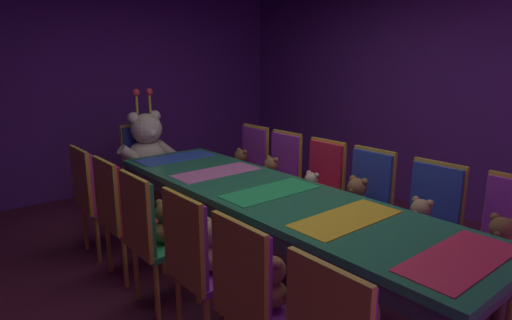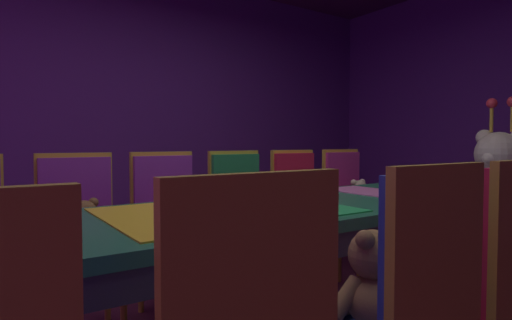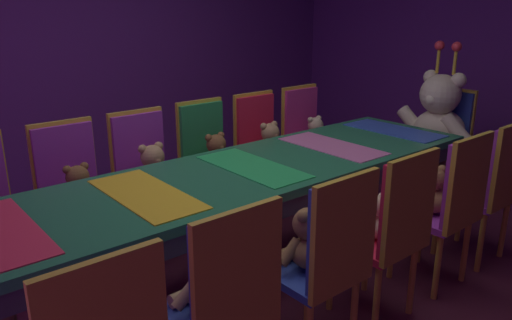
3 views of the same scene
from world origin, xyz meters
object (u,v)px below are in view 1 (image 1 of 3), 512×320
at_px(chair_left_1, 251,291).
at_px(chair_left_4, 117,207).
at_px(banquet_table, 271,202).
at_px(chair_left_5, 92,191).
at_px(teddy_left_4, 135,204).
at_px(king_teddy_bear, 148,146).
at_px(chair_right_1, 430,214).
at_px(chair_right_2, 367,195).
at_px(teddy_left_1, 273,285).
at_px(teddy_right_3, 311,188).
at_px(teddy_right_4, 271,173).
at_px(teddy_right_0, 500,243).
at_px(chair_right_5, 251,161).
at_px(throne_chair, 142,158).
at_px(teddy_right_1, 420,221).
at_px(teddy_right_2, 356,199).
at_px(teddy_right_5, 241,164).
at_px(chair_right_0, 509,236).
at_px(chair_left_3, 148,228).
at_px(teddy_left_3, 167,224).
at_px(teddy_left_2, 216,248).
at_px(teddy_left_5, 108,190).
at_px(chair_right_4, 281,170).
at_px(chair_left_2, 195,255).

bearing_deg(chair_left_1, chair_left_4, 91.04).
relative_size(banquet_table, chair_left_5, 3.44).
bearing_deg(teddy_left_4, king_teddy_bear, 59.91).
distance_m(chair_left_5, chair_right_1, 2.78).
height_order(chair_left_4, chair_right_2, same).
xyz_separation_m(teddy_left_1, teddy_right_3, (1.43, 1.07, -0.01)).
height_order(teddy_right_4, king_teddy_bear, king_teddy_bear).
height_order(teddy_right_0, chair_right_5, chair_right_5).
bearing_deg(king_teddy_bear, chair_right_5, 50.16).
xyz_separation_m(teddy_left_4, throne_chair, (0.73, 1.44, 0.01)).
bearing_deg(chair_left_1, teddy_right_1, -0.46).
bearing_deg(teddy_right_2, chair_right_1, 102.38).
height_order(chair_right_5, teddy_right_5, chair_right_5).
distance_m(chair_left_4, throne_chair, 1.68).
relative_size(chair_right_0, king_teddy_bear, 1.05).
bearing_deg(chair_left_3, teddy_left_4, 74.16).
height_order(teddy_left_3, teddy_right_4, teddy_left_3).
bearing_deg(teddy_left_2, chair_left_5, 96.33).
bearing_deg(king_teddy_bear, teddy_right_0, 12.05).
relative_size(chair_left_1, teddy_left_5, 3.33).
bearing_deg(king_teddy_bear, teddy_right_1, 13.67).
xyz_separation_m(chair_left_5, chair_right_5, (1.77, -0.02, 0.00)).
relative_size(teddy_left_3, chair_right_2, 0.33).
height_order(teddy_right_1, king_teddy_bear, king_teddy_bear).
xyz_separation_m(banquet_table, king_teddy_bear, (0.00, 2.06, 0.10)).
bearing_deg(chair_right_0, chair_right_1, -86.87).
distance_m(teddy_right_0, chair_right_2, 1.12).
xyz_separation_m(teddy_left_3, chair_right_2, (1.61, -0.51, 0.01)).
distance_m(chair_left_1, throne_chair, 3.17).
height_order(teddy_right_3, king_teddy_bear, king_teddy_bear).
bearing_deg(chair_right_2, teddy_left_4, -33.20).
relative_size(chair_right_2, throne_chair, 1.00).
bearing_deg(chair_right_4, chair_right_2, 89.58).
distance_m(chair_left_1, chair_left_4, 1.61).
distance_m(chair_left_2, teddy_right_0, 1.91).
xyz_separation_m(chair_left_2, chair_right_5, (1.73, 1.62, 0.00)).
xyz_separation_m(banquet_table, teddy_left_3, (-0.74, 0.26, -0.07)).
bearing_deg(teddy_right_1, banquet_table, -49.65).
bearing_deg(teddy_right_3, chair_left_2, 19.39).
bearing_deg(teddy_right_3, chair_right_5, -98.42).
relative_size(chair_left_2, teddy_left_3, 3.07).
bearing_deg(chair_left_4, chair_left_3, -90.72).
bearing_deg(chair_left_2, chair_left_5, 91.23).
bearing_deg(chair_left_2, teddy_left_5, 86.23).
height_order(chair_right_0, chair_right_5, same).
distance_m(teddy_left_5, teddy_right_4, 1.56).
relative_size(chair_right_1, throne_chair, 1.00).
distance_m(banquet_table, teddy_left_4, 1.09).
bearing_deg(chair_left_3, teddy_right_1, -34.44).
bearing_deg(chair_right_0, teddy_right_4, -86.15).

